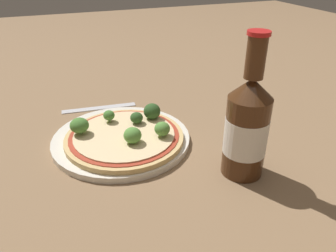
{
  "coord_description": "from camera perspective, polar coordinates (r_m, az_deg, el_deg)",
  "views": [
    {
      "loc": [
        0.55,
        -0.12,
        0.34
      ],
      "look_at": [
        0.08,
        0.06,
        0.06
      ],
      "focal_mm": 35.0,
      "sensor_mm": 36.0,
      "label": 1
    }
  ],
  "objects": [
    {
      "name": "ground_plane",
      "position": [
        0.66,
        -7.25,
        -2.52
      ],
      "size": [
        3.0,
        3.0,
        0.0
      ],
      "primitive_type": "plane",
      "color": "#846647"
    },
    {
      "name": "pizza",
      "position": [
        0.63,
        -7.6,
        -1.87
      ],
      "size": [
        0.23,
        0.23,
        0.01
      ],
      "color": "tan",
      "rests_on": "plate"
    },
    {
      "name": "beer_bottle",
      "position": [
        0.54,
        13.55,
        -0.11
      ],
      "size": [
        0.07,
        0.07,
        0.24
      ],
      "color": "#472814",
      "rests_on": "ground_plane"
    },
    {
      "name": "broccoli_floret_2",
      "position": [
        0.59,
        -6.0,
        -1.59
      ],
      "size": [
        0.03,
        0.03,
        0.03
      ],
      "color": "#89A866",
      "rests_on": "pizza"
    },
    {
      "name": "broccoli_floret_0",
      "position": [
        0.67,
        -10.25,
        1.82
      ],
      "size": [
        0.02,
        0.02,
        0.02
      ],
      "color": "#89A866",
      "rests_on": "pizza"
    },
    {
      "name": "broccoli_floret_4",
      "position": [
        0.61,
        -1.02,
        -0.5
      ],
      "size": [
        0.03,
        0.03,
        0.03
      ],
      "color": "#89A866",
      "rests_on": "pizza"
    },
    {
      "name": "broccoli_floret_5",
      "position": [
        0.68,
        -2.8,
        2.57
      ],
      "size": [
        0.03,
        0.03,
        0.03
      ],
      "color": "#89A866",
      "rests_on": "pizza"
    },
    {
      "name": "fork",
      "position": [
        0.8,
        -11.89,
        3.13
      ],
      "size": [
        0.04,
        0.17,
        0.0
      ],
      "rotation": [
        0.0,
        0.0,
        1.47
      ],
      "color": "silver",
      "rests_on": "ground_plane"
    },
    {
      "name": "broccoli_floret_3",
      "position": [
        0.64,
        -15.18,
        0.09
      ],
      "size": [
        0.04,
        0.04,
        0.03
      ],
      "color": "#89A866",
      "rests_on": "pizza"
    },
    {
      "name": "plate",
      "position": [
        0.65,
        -8.0,
        -2.44
      ],
      "size": [
        0.27,
        0.27,
        0.01
      ],
      "color": "silver",
      "rests_on": "ground_plane"
    },
    {
      "name": "broccoli_floret_1",
      "position": [
        0.66,
        -5.5,
        1.44
      ],
      "size": [
        0.03,
        0.03,
        0.02
      ],
      "color": "#89A866",
      "rests_on": "pizza"
    }
  ]
}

